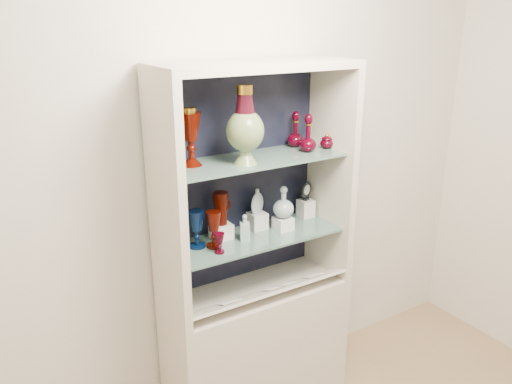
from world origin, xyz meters
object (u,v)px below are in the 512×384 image
clear_round_decanter (283,203)px  pedestal_lamp_right (191,137)px  lidded_bowl (327,141)px  ruby_goblet_tall (214,229)px  clear_square_bottle (245,227)px  enamel_urn (245,125)px  ruby_decanter_b (296,128)px  flat_flask (257,201)px  cameo_medallion (306,190)px  pedestal_lamp_left (173,146)px  ruby_goblet_small (219,243)px  ruby_pitcher (221,208)px  ruby_decanter_a (308,131)px  cobalt_goblet (197,229)px

clear_round_decanter → pedestal_lamp_right: bearing=173.9°
lidded_bowl → ruby_goblet_tall: lidded_bowl is taller
ruby_goblet_tall → clear_square_bottle: bearing=-4.2°
pedestal_lamp_right → lidded_bowl: 0.76m
pedestal_lamp_right → enamel_urn: 0.26m
pedestal_lamp_right → ruby_decanter_b: (0.63, 0.05, -0.03)m
flat_flask → cameo_medallion: flat_flask is taller
pedestal_lamp_left → ruby_goblet_small: pedestal_lamp_left is taller
pedestal_lamp_left → ruby_pitcher: size_ratio=1.48×
cameo_medallion → ruby_pitcher: bearing=160.0°
ruby_goblet_tall → clear_square_bottle: size_ratio=1.32×
clear_square_bottle → ruby_decanter_b: bearing=16.0°
enamel_urn → ruby_pitcher: size_ratio=2.18×
ruby_decanter_a → ruby_pitcher: bearing=168.1°
lidded_bowl → clear_round_decanter: (-0.26, 0.02, -0.31)m
lidded_bowl → pedestal_lamp_left: bearing=-178.8°
pedestal_lamp_right → cameo_medallion: (0.71, 0.04, -0.40)m
pedestal_lamp_right → enamel_urn: bearing=-24.9°
ruby_decanter_b → clear_round_decanter: size_ratio=1.23×
lidded_bowl → flat_flask: (-0.37, 0.11, -0.30)m
pedestal_lamp_right → ruby_goblet_tall: 0.47m
ruby_goblet_small → flat_flask: size_ratio=0.73×
ruby_decanter_a → ruby_goblet_tall: 0.70m
clear_round_decanter → cameo_medallion: bearing=22.8°
ruby_decanter_a → ruby_goblet_small: 0.74m
ruby_decanter_b → enamel_urn: bearing=-159.3°
lidded_bowl → ruby_goblet_small: (-0.69, -0.06, -0.41)m
ruby_goblet_small → ruby_pitcher: size_ratio=0.60×
ruby_goblet_tall → flat_flask: flat_flask is taller
pedestal_lamp_left → cobalt_goblet: size_ratio=1.30×
pedestal_lamp_right → clear_round_decanter: bearing=-6.1°
ruby_goblet_tall → ruby_pitcher: 0.13m
lidded_bowl → flat_flask: bearing=164.1°
flat_flask → ruby_decanter_a: bearing=-46.1°
pedestal_lamp_right → ruby_goblet_tall: pedestal_lamp_right is taller
pedestal_lamp_left → ruby_decanter_b: bearing=10.0°
clear_square_bottle → flat_flask: (0.14, 0.10, 0.09)m
ruby_decanter_b → ruby_goblet_tall: bearing=-170.0°
clear_square_bottle → ruby_pitcher: bearing=136.7°
ruby_goblet_tall → ruby_goblet_small: size_ratio=1.83×
ruby_decanter_b → cameo_medallion: (0.08, -0.01, -0.37)m
enamel_urn → lidded_bowl: (0.52, 0.04, -0.15)m
ruby_decanter_a → clear_square_bottle: 0.59m
ruby_decanter_a → clear_square_bottle: (-0.38, 0.01, -0.46)m
ruby_goblet_small → clear_square_bottle: bearing=19.1°
ruby_decanter_a → lidded_bowl: (0.13, 0.01, -0.07)m
cameo_medallion → ruby_goblet_tall: bearing=166.3°
clear_round_decanter → cobalt_goblet: bearing=175.1°
ruby_goblet_tall → pedestal_lamp_right: bearing=146.4°
pedestal_lamp_left → ruby_decanter_a: pedestal_lamp_left is taller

